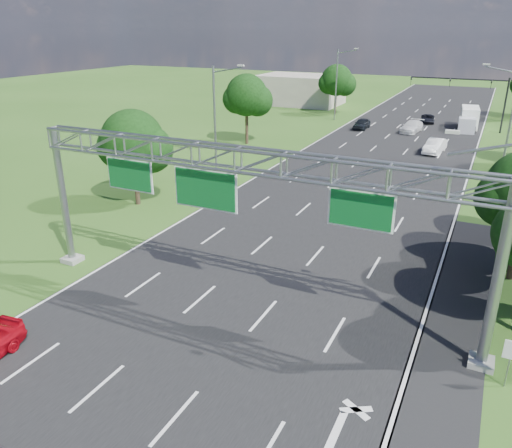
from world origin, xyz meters
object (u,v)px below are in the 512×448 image
Objects in this scene: sign_gantry at (240,172)px; box_truck at (469,119)px; traffic_signal at (477,91)px; regulatory_sign at (511,354)px.

sign_gantry reaches higher than box_truck.
sign_gantry is 53.51m from traffic_signal.
sign_gantry reaches higher than regulatory_sign.
regulatory_sign is 54.37m from traffic_signal.
sign_gantry is at bearing -102.60° from box_truck.
sign_gantry is 13.25m from regulatory_sign.
regulatory_sign is at bearing -4.83° from sign_gantry.
box_truck is (-5.44, 54.99, -0.15)m from regulatory_sign.
traffic_signal is 1.60× the size of box_truck.
traffic_signal is 3.97m from box_truck.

